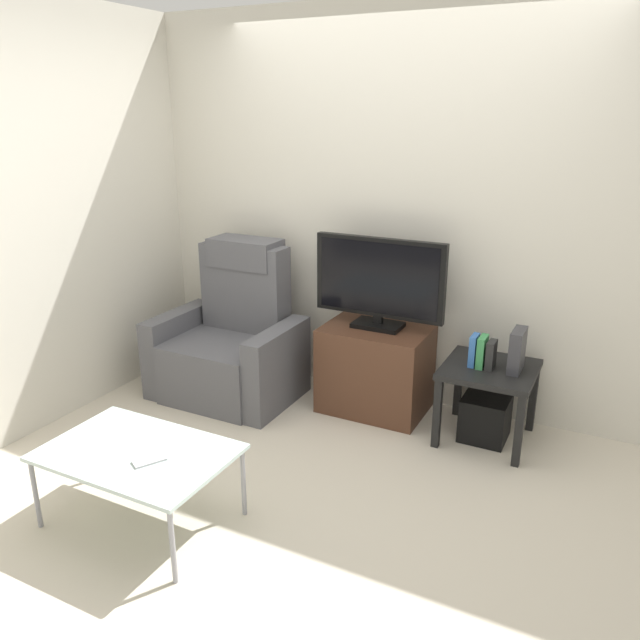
{
  "coord_description": "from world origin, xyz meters",
  "views": [
    {
      "loc": [
        1.38,
        -2.78,
        1.95
      ],
      "look_at": [
        -0.29,
        0.5,
        0.7
      ],
      "focal_mm": 35.05,
      "sensor_mm": 36.0,
      "label": 1
    }
  ],
  "objects_px": {
    "cell_phone": "(149,460)",
    "book_rightmost": "(491,355)",
    "television": "(379,281)",
    "recliner_armchair": "(232,343)",
    "subwoofer_box": "(485,418)",
    "game_console": "(517,351)",
    "side_table": "(489,379)",
    "book_middle": "(482,352)",
    "tv_stand": "(375,369)",
    "coffee_table": "(138,455)",
    "book_leftmost": "(474,350)"
  },
  "relations": [
    {
      "from": "tv_stand",
      "to": "cell_phone",
      "type": "xyz_separation_m",
      "value": [
        -0.44,
        -1.71,
        0.11
      ]
    },
    {
      "from": "book_leftmost",
      "to": "cell_phone",
      "type": "bearing_deg",
      "value": -124.03
    },
    {
      "from": "cell_phone",
      "to": "recliner_armchair",
      "type": "bearing_deg",
      "value": 141.18
    },
    {
      "from": "book_leftmost",
      "to": "cell_phone",
      "type": "relative_size",
      "value": 1.28
    },
    {
      "from": "subwoofer_box",
      "to": "cell_phone",
      "type": "distance_m",
      "value": 2.05
    },
    {
      "from": "recliner_armchair",
      "to": "subwoofer_box",
      "type": "distance_m",
      "value": 1.8
    },
    {
      "from": "cell_phone",
      "to": "television",
      "type": "bearing_deg",
      "value": 105.84
    },
    {
      "from": "cell_phone",
      "to": "book_rightmost",
      "type": "bearing_deg",
      "value": 83.54
    },
    {
      "from": "book_leftmost",
      "to": "book_rightmost",
      "type": "bearing_deg",
      "value": 0.0
    },
    {
      "from": "tv_stand",
      "to": "cell_phone",
      "type": "distance_m",
      "value": 1.77
    },
    {
      "from": "book_leftmost",
      "to": "book_rightmost",
      "type": "height_order",
      "value": "book_leftmost"
    },
    {
      "from": "book_rightmost",
      "to": "coffee_table",
      "type": "xyz_separation_m",
      "value": [
        -1.32,
        -1.58,
        -0.19
      ]
    },
    {
      "from": "recliner_armchair",
      "to": "coffee_table",
      "type": "relative_size",
      "value": 1.2
    },
    {
      "from": "tv_stand",
      "to": "coffee_table",
      "type": "bearing_deg",
      "value": -108.5
    },
    {
      "from": "side_table",
      "to": "book_rightmost",
      "type": "bearing_deg",
      "value": -78.72
    },
    {
      "from": "television",
      "to": "book_leftmost",
      "type": "xyz_separation_m",
      "value": [
        0.66,
        -0.1,
        -0.32
      ]
    },
    {
      "from": "coffee_table",
      "to": "book_rightmost",
      "type": "bearing_deg",
      "value": 50.06
    },
    {
      "from": "television",
      "to": "subwoofer_box",
      "type": "distance_m",
      "value": 1.08
    },
    {
      "from": "recliner_armchair",
      "to": "book_middle",
      "type": "height_order",
      "value": "recliner_armchair"
    },
    {
      "from": "subwoofer_box",
      "to": "cell_phone",
      "type": "relative_size",
      "value": 1.84
    },
    {
      "from": "book_middle",
      "to": "television",
      "type": "bearing_deg",
      "value": 171.94
    },
    {
      "from": "television",
      "to": "game_console",
      "type": "relative_size",
      "value": 3.43
    },
    {
      "from": "book_leftmost",
      "to": "book_rightmost",
      "type": "distance_m",
      "value": 0.1
    },
    {
      "from": "tv_stand",
      "to": "side_table",
      "type": "xyz_separation_m",
      "value": [
        0.76,
        -0.06,
        0.11
      ]
    },
    {
      "from": "recliner_armchair",
      "to": "subwoofer_box",
      "type": "relative_size",
      "value": 3.91
    },
    {
      "from": "side_table",
      "to": "tv_stand",
      "type": "bearing_deg",
      "value": 175.36
    },
    {
      "from": "game_console",
      "to": "subwoofer_box",
      "type": "bearing_deg",
      "value": -176.05
    },
    {
      "from": "television",
      "to": "recliner_armchair",
      "type": "height_order",
      "value": "television"
    },
    {
      "from": "television",
      "to": "book_leftmost",
      "type": "distance_m",
      "value": 0.74
    },
    {
      "from": "game_console",
      "to": "side_table",
      "type": "bearing_deg",
      "value": -176.05
    },
    {
      "from": "book_leftmost",
      "to": "recliner_armchair",
      "type": "bearing_deg",
      "value": -175.99
    },
    {
      "from": "recliner_armchair",
      "to": "book_rightmost",
      "type": "distance_m",
      "value": 1.8
    },
    {
      "from": "subwoofer_box",
      "to": "book_rightmost",
      "type": "height_order",
      "value": "book_rightmost"
    },
    {
      "from": "tv_stand",
      "to": "coffee_table",
      "type": "relative_size",
      "value": 0.77
    },
    {
      "from": "book_middle",
      "to": "book_rightmost",
      "type": "bearing_deg",
      "value": 0.0
    },
    {
      "from": "recliner_armchair",
      "to": "side_table",
      "type": "xyz_separation_m",
      "value": [
        1.78,
        0.14,
        0.03
      ]
    },
    {
      "from": "television",
      "to": "subwoofer_box",
      "type": "bearing_deg",
      "value": -6.06
    },
    {
      "from": "television",
      "to": "side_table",
      "type": "height_order",
      "value": "television"
    },
    {
      "from": "book_leftmost",
      "to": "cell_phone",
      "type": "xyz_separation_m",
      "value": [
        -1.1,
        -1.63,
        -0.18
      ]
    },
    {
      "from": "subwoofer_box",
      "to": "coffee_table",
      "type": "relative_size",
      "value": 0.31
    },
    {
      "from": "book_leftmost",
      "to": "tv_stand",
      "type": "bearing_deg",
      "value": 172.95
    },
    {
      "from": "subwoofer_box",
      "to": "book_middle",
      "type": "xyz_separation_m",
      "value": [
        -0.05,
        -0.02,
        0.44
      ]
    },
    {
      "from": "television",
      "to": "recliner_armchair",
      "type": "xyz_separation_m",
      "value": [
        -1.02,
        -0.22,
        -0.53
      ]
    },
    {
      "from": "book_leftmost",
      "to": "game_console",
      "type": "relative_size",
      "value": 0.75
    },
    {
      "from": "television",
      "to": "subwoofer_box",
      "type": "height_order",
      "value": "television"
    },
    {
      "from": "game_console",
      "to": "cell_phone",
      "type": "bearing_deg",
      "value": -129.04
    },
    {
      "from": "tv_stand",
      "to": "book_leftmost",
      "type": "height_order",
      "value": "book_leftmost"
    },
    {
      "from": "tv_stand",
      "to": "side_table",
      "type": "height_order",
      "value": "tv_stand"
    },
    {
      "from": "book_rightmost",
      "to": "cell_phone",
      "type": "height_order",
      "value": "book_rightmost"
    },
    {
      "from": "tv_stand",
      "to": "book_middle",
      "type": "bearing_deg",
      "value": -6.56
    }
  ]
}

